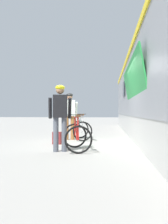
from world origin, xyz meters
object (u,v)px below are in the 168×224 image
bicycle_near_silver (81,129)px  cyclist_near_in_white (70,112)px  cyclist_far_in_dark (60,112)px  bicycle_far_red (77,136)px  backpack_on_platform (57,138)px

bicycle_near_silver → cyclist_near_in_white: bearing=-170.2°
bicycle_near_silver → cyclist_far_in_dark: bearing=-95.3°
cyclist_far_in_dark → cyclist_near_in_white: bearing=94.0°
bicycle_far_red → backpack_on_platform: bearing=124.1°
bicycle_near_silver → backpack_on_platform: (-0.64, -1.32, -0.20)m
bicycle_far_red → backpack_on_platform: 1.43m
bicycle_far_red → cyclist_far_in_dark: bearing=-153.0°
backpack_on_platform → bicycle_far_red: bearing=-47.0°
bicycle_far_red → backpack_on_platform: bicycle_far_red is taller
cyclist_far_in_dark → bicycle_near_silver: bearing=84.7°
cyclist_far_in_dark → backpack_on_platform: cyclist_far_in_dark is taller
bicycle_near_silver → bicycle_far_red: bearing=-86.3°
bicycle_near_silver → bicycle_far_red: same height
cyclist_near_in_white → bicycle_near_silver: (0.43, 0.07, -0.65)m
bicycle_far_red → bicycle_near_silver: bearing=93.7°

